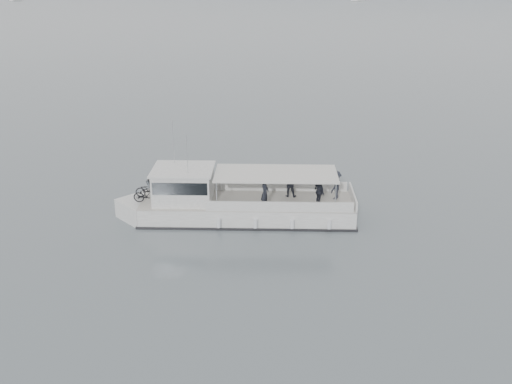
% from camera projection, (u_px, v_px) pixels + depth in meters
% --- Properties ---
extents(ground, '(1400.00, 1400.00, 0.00)m').
position_uv_depth(ground, '(206.00, 193.00, 33.84)').
color(ground, slate).
rests_on(ground, ground).
extents(tour_boat, '(12.33, 7.31, 5.34)m').
position_uv_depth(tour_boat, '(226.00, 203.00, 30.12)').
color(tour_boat, white).
rests_on(tour_boat, ground).
extents(moored_fleet, '(458.37, 360.33, 10.78)m').
position_uv_depth(moored_fleet, '(452.00, 0.00, 213.84)').
color(moored_fleet, white).
rests_on(moored_fleet, ground).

